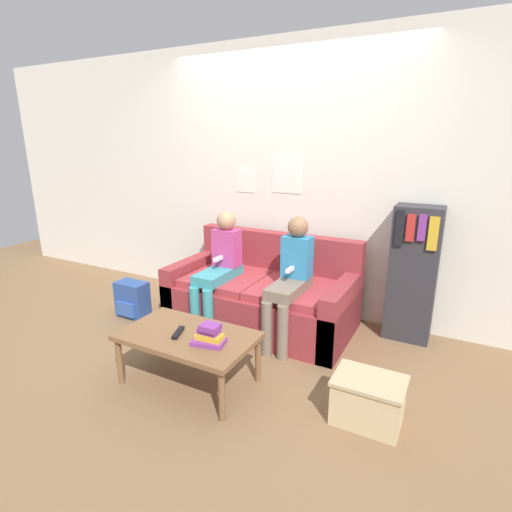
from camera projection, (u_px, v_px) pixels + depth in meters
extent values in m
plane|color=brown|center=(233.00, 348.00, 3.35)|extent=(10.00, 10.00, 0.00)
cube|color=silver|center=(288.00, 181.00, 3.91)|extent=(8.00, 0.06, 2.60)
cube|color=white|center=(245.00, 180.00, 4.09)|extent=(0.21, 0.00, 0.24)
cube|color=white|center=(287.00, 175.00, 3.87)|extent=(0.31, 0.00, 0.35)
cube|color=maroon|center=(261.00, 305.00, 3.74)|extent=(1.67, 0.88, 0.39)
cube|color=maroon|center=(278.00, 254.00, 3.94)|extent=(1.67, 0.14, 0.43)
cube|color=maroon|center=(194.00, 284.00, 4.06)|extent=(0.14, 0.88, 0.55)
cube|color=maroon|center=(342.00, 314.00, 3.37)|extent=(0.14, 0.88, 0.55)
cube|color=#A1343A|center=(227.00, 278.00, 3.80)|extent=(0.68, 0.72, 0.07)
cube|color=#A1343A|center=(294.00, 290.00, 3.49)|extent=(0.68, 0.72, 0.07)
cube|color=brown|center=(188.00, 336.00, 2.80)|extent=(0.94, 0.56, 0.04)
cylinder|color=brown|center=(120.00, 361.00, 2.84)|extent=(0.04, 0.04, 0.34)
cylinder|color=brown|center=(222.00, 396.00, 2.45)|extent=(0.04, 0.04, 0.34)
cylinder|color=brown|center=(165.00, 333.00, 3.25)|extent=(0.04, 0.04, 0.34)
cylinder|color=brown|center=(258.00, 359.00, 2.86)|extent=(0.04, 0.04, 0.34)
cylinder|color=teal|center=(195.00, 312.00, 3.52)|extent=(0.09, 0.09, 0.46)
cylinder|color=teal|center=(208.00, 315.00, 3.46)|extent=(0.09, 0.09, 0.46)
cube|color=teal|center=(218.00, 274.00, 3.65)|extent=(0.23, 0.54, 0.09)
cube|color=#B73D7F|center=(227.00, 248.00, 3.72)|extent=(0.24, 0.16, 0.35)
sphere|color=tan|center=(226.00, 221.00, 3.65)|extent=(0.18, 0.18, 0.18)
cube|color=white|center=(218.00, 259.00, 3.61)|extent=(0.03, 0.12, 0.03)
cylinder|color=#756656|center=(267.00, 329.00, 3.21)|extent=(0.09, 0.09, 0.46)
cylinder|color=#756656|center=(283.00, 332.00, 3.14)|extent=(0.09, 0.09, 0.46)
cube|color=#756656|center=(289.00, 287.00, 3.33)|extent=(0.23, 0.54, 0.09)
cube|color=teal|center=(297.00, 257.00, 3.40)|extent=(0.24, 0.16, 0.36)
sphere|color=#8C6647|center=(298.00, 227.00, 3.33)|extent=(0.17, 0.17, 0.17)
cube|color=white|center=(290.00, 270.00, 3.30)|extent=(0.03, 0.12, 0.03)
cube|color=black|center=(178.00, 333.00, 2.79)|extent=(0.09, 0.17, 0.02)
cube|color=#7A3389|center=(209.00, 342.00, 2.66)|extent=(0.24, 0.18, 0.03)
cube|color=gold|center=(210.00, 337.00, 2.65)|extent=(0.19, 0.11, 0.04)
cube|color=#7A3389|center=(209.00, 331.00, 2.66)|extent=(0.14, 0.09, 0.03)
cube|color=#7A3389|center=(210.00, 327.00, 2.63)|extent=(0.13, 0.11, 0.04)
cube|color=#2D2D33|center=(413.00, 274.00, 3.40)|extent=(0.38, 0.26, 1.17)
cube|color=black|center=(399.00, 228.00, 3.22)|extent=(0.06, 0.02, 0.29)
cube|color=red|center=(411.00, 228.00, 3.18)|extent=(0.06, 0.02, 0.22)
cube|color=#7A3389|center=(422.00, 228.00, 3.14)|extent=(0.06, 0.02, 0.21)
cube|color=gold|center=(433.00, 234.00, 3.11)|extent=(0.07, 0.02, 0.27)
cube|color=#CCB284|center=(368.00, 402.00, 2.45)|extent=(0.41, 0.29, 0.28)
cube|color=tan|center=(370.00, 381.00, 2.41)|extent=(0.43, 0.31, 0.02)
cube|color=#284789|center=(133.00, 299.00, 3.94)|extent=(0.31, 0.18, 0.35)
cube|color=#3055A5|center=(125.00, 309.00, 3.87)|extent=(0.22, 0.03, 0.14)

